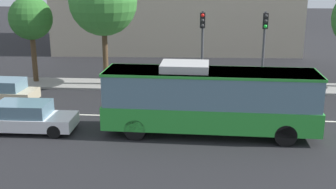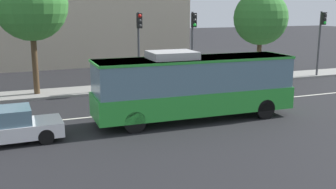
{
  "view_description": "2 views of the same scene",
  "coord_description": "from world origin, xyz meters",
  "px_view_note": "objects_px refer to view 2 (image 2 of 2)",
  "views": [
    {
      "loc": [
        -2.59,
        -21.22,
        7.35
      ],
      "look_at": [
        -4.32,
        -0.42,
        1.4
      ],
      "focal_mm": 44.69,
      "sensor_mm": 36.0,
      "label": 1
    },
    {
      "loc": [
        -10.47,
        -19.65,
        5.49
      ],
      "look_at": [
        -3.47,
        -1.94,
        1.31
      ],
      "focal_mm": 42.44,
      "sensor_mm": 36.0,
      "label": 2
    }
  ],
  "objects_px": {
    "sedan_white": "(3,126)",
    "transit_bus": "(194,84)",
    "traffic_light_near_corner": "(193,36)",
    "traffic_light_far_corner": "(321,33)",
    "street_tree_kerbside_centre": "(31,4)",
    "street_tree_kerbside_left": "(261,18)",
    "traffic_light_mid_block": "(139,38)"
  },
  "relations": [
    {
      "from": "sedan_white",
      "to": "street_tree_kerbside_centre",
      "type": "bearing_deg",
      "value": 77.43
    },
    {
      "from": "traffic_light_mid_block",
      "to": "traffic_light_far_corner",
      "type": "relative_size",
      "value": 1.0
    },
    {
      "from": "sedan_white",
      "to": "traffic_light_mid_block",
      "type": "distance_m",
      "value": 11.97
    },
    {
      "from": "traffic_light_far_corner",
      "to": "traffic_light_mid_block",
      "type": "bearing_deg",
      "value": -91.95
    },
    {
      "from": "traffic_light_mid_block",
      "to": "street_tree_kerbside_left",
      "type": "xyz_separation_m",
      "value": [
        10.53,
        1.69,
        1.12
      ]
    },
    {
      "from": "street_tree_kerbside_left",
      "to": "street_tree_kerbside_centre",
      "type": "distance_m",
      "value": 17.12
    },
    {
      "from": "transit_bus",
      "to": "sedan_white",
      "type": "xyz_separation_m",
      "value": [
        -8.81,
        -0.37,
        -1.09
      ]
    },
    {
      "from": "transit_bus",
      "to": "street_tree_kerbside_centre",
      "type": "bearing_deg",
      "value": 130.17
    },
    {
      "from": "street_tree_kerbside_left",
      "to": "street_tree_kerbside_centre",
      "type": "bearing_deg",
      "value": -177.48
    },
    {
      "from": "street_tree_kerbside_centre",
      "to": "street_tree_kerbside_left",
      "type": "bearing_deg",
      "value": 2.52
    },
    {
      "from": "sedan_white",
      "to": "traffic_light_mid_block",
      "type": "bearing_deg",
      "value": 42.85
    },
    {
      "from": "traffic_light_mid_block",
      "to": "traffic_light_far_corner",
      "type": "height_order",
      "value": "same"
    },
    {
      "from": "traffic_light_near_corner",
      "to": "traffic_light_far_corner",
      "type": "distance_m",
      "value": 11.07
    },
    {
      "from": "street_tree_kerbside_left",
      "to": "traffic_light_mid_block",
      "type": "bearing_deg",
      "value": -170.87
    },
    {
      "from": "traffic_light_far_corner",
      "to": "street_tree_kerbside_centre",
      "type": "xyz_separation_m",
      "value": [
        -21.49,
        1.13,
        2.13
      ]
    },
    {
      "from": "traffic_light_far_corner",
      "to": "street_tree_kerbside_left",
      "type": "height_order",
      "value": "street_tree_kerbside_left"
    },
    {
      "from": "traffic_light_near_corner",
      "to": "traffic_light_far_corner",
      "type": "bearing_deg",
      "value": 93.69
    },
    {
      "from": "traffic_light_mid_block",
      "to": "street_tree_kerbside_centre",
      "type": "distance_m",
      "value": 6.95
    },
    {
      "from": "sedan_white",
      "to": "street_tree_kerbside_centre",
      "type": "distance_m",
      "value": 10.42
    },
    {
      "from": "sedan_white",
      "to": "transit_bus",
      "type": "bearing_deg",
      "value": 1.57
    },
    {
      "from": "traffic_light_mid_block",
      "to": "traffic_light_far_corner",
      "type": "xyz_separation_m",
      "value": [
        14.95,
        -0.19,
        0.0
      ]
    },
    {
      "from": "sedan_white",
      "to": "traffic_light_mid_block",
      "type": "height_order",
      "value": "traffic_light_mid_block"
    },
    {
      "from": "street_tree_kerbside_left",
      "to": "traffic_light_far_corner",
      "type": "bearing_deg",
      "value": -23.03
    },
    {
      "from": "street_tree_kerbside_centre",
      "to": "traffic_light_far_corner",
      "type": "bearing_deg",
      "value": -3.0
    },
    {
      "from": "transit_bus",
      "to": "sedan_white",
      "type": "relative_size",
      "value": 2.22
    },
    {
      "from": "traffic_light_far_corner",
      "to": "street_tree_kerbside_centre",
      "type": "height_order",
      "value": "street_tree_kerbside_centre"
    },
    {
      "from": "street_tree_kerbside_left",
      "to": "street_tree_kerbside_centre",
      "type": "height_order",
      "value": "street_tree_kerbside_centre"
    },
    {
      "from": "sedan_white",
      "to": "street_tree_kerbside_centre",
      "type": "height_order",
      "value": "street_tree_kerbside_centre"
    },
    {
      "from": "sedan_white",
      "to": "street_tree_kerbside_centre",
      "type": "xyz_separation_m",
      "value": [
        1.87,
        8.97,
        4.97
      ]
    },
    {
      "from": "traffic_light_near_corner",
      "to": "street_tree_kerbside_centre",
      "type": "height_order",
      "value": "street_tree_kerbside_centre"
    },
    {
      "from": "transit_bus",
      "to": "sedan_white",
      "type": "distance_m",
      "value": 8.88
    },
    {
      "from": "transit_bus",
      "to": "traffic_light_far_corner",
      "type": "distance_m",
      "value": 16.45
    }
  ]
}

